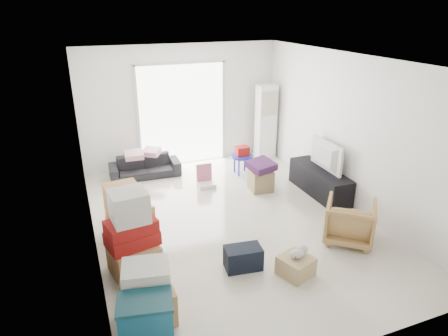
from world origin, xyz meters
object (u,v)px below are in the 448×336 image
ac_tower (266,122)px  sofa (145,163)px  tv_console (320,181)px  wood_crate (296,266)px  armchair (350,219)px  ottoman (261,180)px  storage_bins (147,325)px  kids_table (242,154)px  television (321,166)px

ac_tower → sofa: size_ratio=1.17×
tv_console → sofa: sofa is taller
tv_console → wood_crate: bearing=-130.4°
armchair → ottoman: armchair is taller
armchair → wood_crate: size_ratio=1.81×
ottoman → wood_crate: size_ratio=1.03×
tv_console → sofa: bearing=144.9°
storage_bins → kids_table: bearing=54.7°
tv_console → television: television is taller
tv_console → kids_table: bearing=123.9°
sofa → storage_bins: storage_bins is taller
television → storage_bins: storage_bins is taller
ac_tower → sofa: bearing=-177.1°
sofa → armchair: armchair is taller
storage_bins → television: bearing=33.8°
storage_bins → kids_table: storage_bins is taller
kids_table → wood_crate: kids_table is taller
storage_bins → sofa: bearing=79.3°
armchair → ottoman: bearing=-37.8°
tv_console → armchair: armchair is taller
ac_tower → wood_crate: (-1.71, -4.33, -0.74)m
ottoman → sofa: bearing=142.4°
sofa → ottoman: size_ratio=3.55×
television → armchair: size_ratio=1.32×
ac_tower → tv_console: ac_tower is taller
sofa → armchair: 4.47m
storage_bins → wood_crate: size_ratio=1.61×
sofa → wood_crate: sofa is taller
sofa → wood_crate: size_ratio=3.67×
tv_console → storage_bins: (-3.90, -2.61, 0.07)m
ac_tower → tv_console: size_ratio=1.14×
sofa → tv_console: bearing=-32.6°
sofa → ottoman: 2.55m
television → armchair: (-0.54, -1.61, -0.21)m
sofa → ac_tower: bearing=5.4°
storage_bins → ottoman: 4.30m
storage_bins → ottoman: storage_bins is taller
kids_table → sofa: bearing=162.7°
armchair → wood_crate: bearing=60.8°
tv_console → kids_table: size_ratio=2.47×
ac_tower → television: bearing=-88.7°
ottoman → wood_crate: 2.73m
kids_table → storage_bins: bearing=-125.3°
tv_console → storage_bins: 4.70m
tv_console → wood_crate: (-1.76, -2.06, -0.12)m
ac_tower → storage_bins: bearing=-128.3°
ac_tower → television: 2.28m
sofa → ottoman: sofa is taller
tv_console → sofa: 3.68m
storage_bins → kids_table: size_ratio=1.05×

